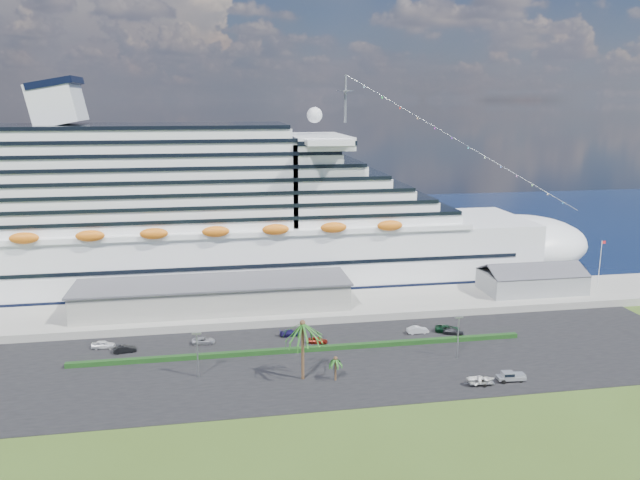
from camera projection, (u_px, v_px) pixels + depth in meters
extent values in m
plane|color=#39501A|center=(364.00, 385.00, 106.63)|extent=(420.00, 420.00, 0.00)
cube|color=black|center=(350.00, 359.00, 117.19)|extent=(140.00, 38.00, 0.12)
cube|color=gray|center=(323.00, 306.00, 144.89)|extent=(240.00, 20.00, 1.80)
cube|color=#0B1532|center=(281.00, 232.00, 231.62)|extent=(420.00, 160.00, 0.02)
cube|color=silver|center=(232.00, 255.00, 163.09)|extent=(160.00, 30.00, 16.00)
ellipsoid|color=silver|center=(517.00, 244.00, 176.39)|extent=(40.00, 30.00, 16.00)
cube|color=black|center=(233.00, 280.00, 164.57)|extent=(164.00, 30.60, 2.40)
cube|color=silver|center=(181.00, 174.00, 156.36)|extent=(128.00, 26.00, 24.80)
cube|color=silver|center=(318.00, 141.00, 160.44)|extent=(14.00, 38.00, 3.20)
cube|color=silver|center=(57.00, 103.00, 147.90)|extent=(11.58, 14.00, 11.58)
cylinder|color=gray|center=(345.00, 99.00, 159.32)|extent=(0.70, 0.70, 12.00)
ellipsoid|color=orange|center=(216.00, 232.00, 145.08)|extent=(90.00, 2.40, 2.60)
ellipsoid|color=orange|center=(215.00, 209.00, 175.47)|extent=(90.00, 2.40, 2.60)
cube|color=black|center=(232.00, 252.00, 162.91)|extent=(144.00, 30.40, 0.90)
cube|color=gray|center=(214.00, 296.00, 139.88)|extent=(60.00, 14.00, 6.00)
cube|color=#4C4C54|center=(213.00, 282.00, 139.20)|extent=(61.00, 15.00, 0.40)
cube|color=gray|center=(532.00, 282.00, 152.81)|extent=(24.00, 12.00, 4.80)
cube|color=#4C4C54|center=(539.00, 271.00, 149.14)|extent=(24.00, 6.31, 2.74)
cube|color=#4C4C54|center=(527.00, 264.00, 154.91)|extent=(24.00, 6.31, 2.74)
cylinder|color=silver|center=(600.00, 264.00, 155.02)|extent=(0.16, 0.16, 12.00)
cube|color=red|center=(604.00, 242.00, 153.88)|extent=(1.00, 0.04, 0.70)
cube|color=black|center=(304.00, 349.00, 120.55)|extent=(88.00, 1.10, 0.90)
cylinder|color=gray|center=(198.00, 355.00, 108.76)|extent=(0.24, 0.24, 8.00)
cube|color=gray|center=(197.00, 333.00, 107.86)|extent=(1.60, 0.35, 0.35)
cylinder|color=gray|center=(458.00, 338.00, 116.74)|extent=(0.24, 0.24, 8.00)
cube|color=gray|center=(459.00, 317.00, 115.84)|extent=(1.60, 0.35, 0.35)
cylinder|color=#47301E|center=(303.00, 351.00, 107.66)|extent=(0.54, 0.54, 10.50)
sphere|color=#47301E|center=(303.00, 323.00, 106.51)|extent=(0.98, 0.98, 0.98)
cylinder|color=#47301E|center=(335.00, 370.00, 107.82)|extent=(0.35, 0.35, 4.20)
sphere|color=#47301E|center=(336.00, 358.00, 107.36)|extent=(0.73, 0.73, 0.73)
imported|color=white|center=(103.00, 344.00, 122.11)|extent=(4.65, 2.21, 1.53)
imported|color=black|center=(125.00, 349.00, 120.08)|extent=(4.44, 2.06, 1.41)
imported|color=#97989F|center=(203.00, 341.00, 124.39)|extent=(4.75, 2.41, 1.29)
imported|color=#1D164E|center=(291.00, 333.00, 128.62)|extent=(4.71, 2.18, 1.33)
imported|color=maroon|center=(318.00, 340.00, 124.58)|extent=(4.18, 2.69, 1.33)
imported|color=silver|center=(418.00, 330.00, 129.91)|extent=(4.54, 1.60, 1.49)
imported|color=black|center=(448.00, 329.00, 130.56)|extent=(5.80, 4.26, 1.46)
imported|color=#222227|center=(453.00, 331.00, 129.48)|extent=(4.56, 3.30, 1.23)
cylinder|color=black|center=(504.00, 382.00, 106.76)|extent=(0.74, 0.30, 0.72)
cylinder|color=black|center=(499.00, 378.00, 108.41)|extent=(0.74, 0.30, 0.72)
cylinder|color=black|center=(521.00, 381.00, 107.29)|extent=(0.74, 0.30, 0.72)
cylinder|color=black|center=(516.00, 376.00, 108.93)|extent=(0.74, 0.30, 0.72)
cube|color=#B4B6BB|center=(511.00, 377.00, 107.80)|extent=(4.98, 2.15, 0.63)
cube|color=#B4B6BB|center=(518.00, 375.00, 107.94)|extent=(2.28, 1.91, 0.50)
cube|color=#B4B6BB|center=(508.00, 374.00, 107.56)|extent=(2.10, 1.85, 0.86)
cube|color=black|center=(508.00, 374.00, 107.54)|extent=(1.92, 1.88, 0.50)
cube|color=#B4B6BB|center=(500.00, 377.00, 107.42)|extent=(0.93, 1.76, 0.32)
cube|color=gray|center=(481.00, 382.00, 106.25)|extent=(4.47, 1.95, 0.11)
cylinder|color=gray|center=(470.00, 383.00, 105.92)|extent=(2.08, 0.24, 0.08)
cylinder|color=black|center=(485.00, 386.00, 105.54)|extent=(0.62, 0.26, 0.61)
cylinder|color=black|center=(481.00, 381.00, 107.18)|extent=(0.62, 0.26, 0.61)
imported|color=white|center=(481.00, 379.00, 106.13)|extent=(5.05, 3.80, 0.99)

